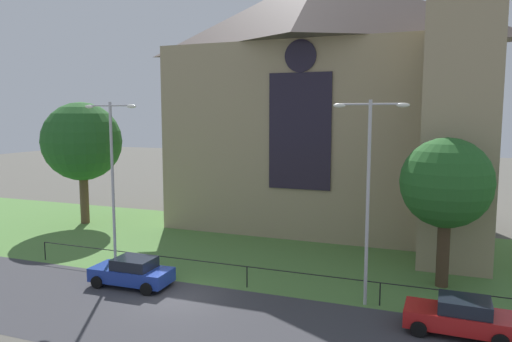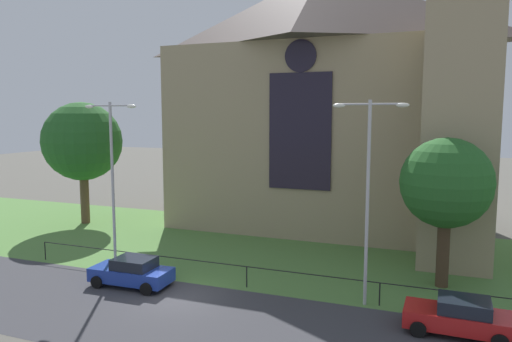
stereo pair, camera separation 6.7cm
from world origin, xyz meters
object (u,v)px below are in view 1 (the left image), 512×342
at_px(church_building, 328,96).
at_px(tree_left_far, 82,142).
at_px(tree_right_near, 446,184).
at_px(parked_car_blue, 132,272).
at_px(streetlamp_far, 368,179).
at_px(parked_car_red, 460,316).
at_px(streetlamp_near, 112,167).

xyz_separation_m(church_building, tree_left_far, (-18.71, -6.23, -3.60)).
bearing_deg(tree_right_near, church_building, 126.94).
relative_size(tree_left_far, parked_car_blue, 2.33).
relative_size(streetlamp_far, parked_car_red, 2.25).
height_order(tree_left_far, streetlamp_far, tree_left_far).
bearing_deg(tree_right_near, streetlamp_near, -167.54).
bearing_deg(parked_car_blue, church_building, -111.79).
bearing_deg(parked_car_red, tree_right_near, -82.29).
relative_size(church_building, streetlamp_far, 2.73).
distance_m(tree_right_near, parked_car_red, 7.28).
relative_size(tree_right_near, parked_car_red, 1.83).
distance_m(church_building, streetlamp_near, 18.22).
bearing_deg(church_building, streetlamp_near, -120.00).
height_order(church_building, streetlamp_far, church_building).
bearing_deg(streetlamp_near, parked_car_red, -5.43).
xyz_separation_m(tree_left_far, streetlamp_far, (23.95, -9.10, -0.73)).
bearing_deg(streetlamp_near, church_building, 60.00).
height_order(tree_left_far, streetlamp_near, tree_left_far).
bearing_deg(tree_right_near, tree_left_far, 169.15).
relative_size(streetlamp_near, parked_car_blue, 2.26).
xyz_separation_m(church_building, parked_car_red, (9.26, -17.05, -9.53)).
distance_m(church_building, parked_car_red, 21.62).
distance_m(tree_right_near, streetlamp_near, 17.90).
xyz_separation_m(tree_right_near, streetlamp_far, (-3.38, -3.86, 0.56)).
relative_size(tree_right_near, streetlamp_far, 0.81).
distance_m(tree_left_far, streetlamp_far, 25.63).
height_order(tree_left_far, parked_car_red, tree_left_far).
relative_size(tree_left_far, tree_right_near, 1.28).
bearing_deg(streetlamp_far, parked_car_red, -23.21).
distance_m(church_building, tree_left_far, 20.04).
distance_m(church_building, streetlamp_far, 16.77).
xyz_separation_m(streetlamp_near, streetlamp_far, (14.09, 0.00, -0.01)).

